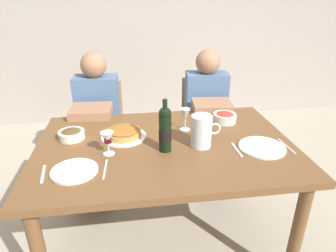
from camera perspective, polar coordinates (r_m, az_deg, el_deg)
ground_plane at (r=2.21m, az=-0.44°, el=-21.02°), size 8.00×8.00×0.00m
back_wall at (r=3.79m, az=-5.45°, el=21.80°), size 8.00×0.10×2.80m
dining_table at (r=1.80m, az=-0.51°, el=-5.99°), size 1.50×1.00×0.76m
wine_bottle at (r=1.62m, az=-0.56°, el=-0.64°), size 0.07×0.07×0.30m
water_pitcher at (r=1.70m, az=6.45°, el=-1.32°), size 0.17×0.12×0.19m
baked_tart at (r=1.83m, az=-8.55°, el=-1.37°), size 0.28×0.28×0.06m
salad_bowl at (r=2.06m, az=10.85°, el=1.71°), size 0.16×0.16×0.07m
olive_bowl at (r=1.89m, az=-18.06°, el=-1.48°), size 0.16×0.16×0.06m
wine_glass_left_diner at (r=1.63m, az=-11.53°, el=-2.40°), size 0.07×0.07×0.13m
wine_glass_right_diner at (r=1.89m, az=3.33°, el=2.11°), size 0.06×0.06×0.15m
dinner_plate_left_setting at (r=1.56m, az=-17.56°, el=-8.23°), size 0.23×0.23×0.01m
dinner_plate_right_setting at (r=1.78m, az=17.62°, el=-3.93°), size 0.27×0.27×0.01m
fork_left_setting at (r=1.60m, az=-22.89°, el=-8.48°), size 0.04×0.16×0.00m
knife_left_setting at (r=1.54m, az=-12.00°, el=-8.11°), size 0.02×0.18×0.00m
knife_right_setting at (r=1.85m, az=21.82°, el=-3.61°), size 0.02×0.18×0.00m
spoon_right_setting at (r=1.73m, az=13.09°, el=-4.46°), size 0.02×0.16×0.00m
chair_left at (r=2.69m, az=-12.57°, el=0.15°), size 0.43×0.43×0.87m
diner_left at (r=2.42m, az=-13.49°, el=0.41°), size 0.36×0.52×1.16m
chair_right at (r=2.74m, az=6.54°, el=1.08°), size 0.44×0.44×0.87m
diner_right at (r=2.48m, az=7.55°, el=1.43°), size 0.37×0.53×1.16m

